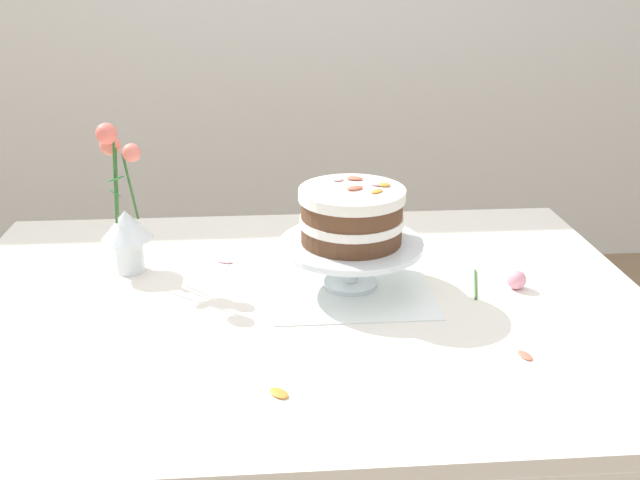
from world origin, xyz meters
name	(u,v)px	position (x,y,z in m)	size (l,w,h in m)	color
dining_table	(300,349)	(0.00, -0.03, 0.65)	(1.40, 1.00, 0.74)	white
linen_napkin	(350,286)	(0.11, 0.05, 0.74)	(0.32, 0.32, 0.00)	white
cake_stand	(351,249)	(0.11, 0.05, 0.82)	(0.29, 0.29, 0.10)	silver
layer_cake	(352,215)	(0.11, 0.05, 0.90)	(0.21, 0.21, 0.12)	brown
flower_vase	(125,218)	(-0.35, 0.17, 0.86)	(0.11, 0.11, 0.33)	silver
fallen_rose	(514,280)	(0.44, 0.02, 0.76)	(0.12, 0.14, 0.04)	#2D6028
loose_petal_0	(225,261)	(-0.15, 0.20, 0.74)	(0.04, 0.02, 0.00)	pink
loose_petal_1	(525,355)	(0.37, -0.24, 0.74)	(0.03, 0.02, 0.00)	#E56B51
loose_petal_2	(279,393)	(-0.05, -0.32, 0.74)	(0.04, 0.02, 0.01)	orange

